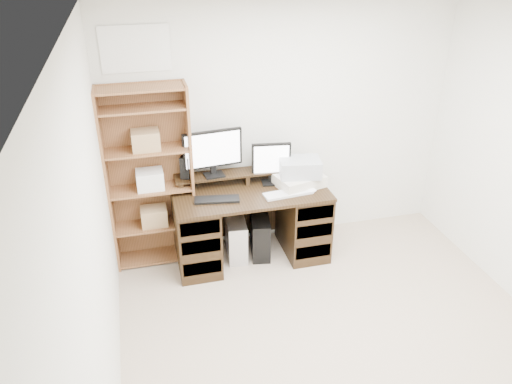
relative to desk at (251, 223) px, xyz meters
name	(u,v)px	position (x,y,z in m)	size (l,w,h in m)	color
room	(371,229)	(0.42, -1.64, 0.86)	(3.54, 4.04, 2.54)	tan
desk	(251,223)	(0.00, 0.00, 0.00)	(1.50, 0.70, 0.75)	black
riser_shelf	(246,174)	(0.00, 0.21, 0.45)	(1.40, 0.22, 0.12)	black
monitor_wide	(213,151)	(-0.32, 0.20, 0.74)	(0.58, 0.17, 0.46)	black
monitor_small	(271,162)	(0.24, 0.13, 0.59)	(0.38, 0.16, 0.42)	black
speaker	(185,167)	(-0.59, 0.20, 0.59)	(0.09, 0.09, 0.22)	black
keyboard_black	(217,200)	(-0.35, -0.11, 0.37)	(0.42, 0.14, 0.02)	black
keyboard_white	(288,193)	(0.33, -0.15, 0.37)	(0.48, 0.14, 0.02)	silver
mouse	(312,191)	(0.57, -0.16, 0.38)	(0.09, 0.06, 0.04)	white
printer	(299,180)	(0.50, 0.01, 0.42)	(0.44, 0.33, 0.11)	beige
basket	(300,167)	(0.50, 0.01, 0.56)	(0.39, 0.28, 0.17)	#A0A5AB
tower_silver	(236,238)	(-0.14, 0.05, -0.18)	(0.19, 0.42, 0.42)	silver
tower_black	(260,236)	(0.10, 0.03, -0.18)	(0.25, 0.44, 0.42)	black
bookshelf	(150,177)	(-0.93, 0.21, 0.53)	(0.80, 0.30, 1.80)	#925B33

